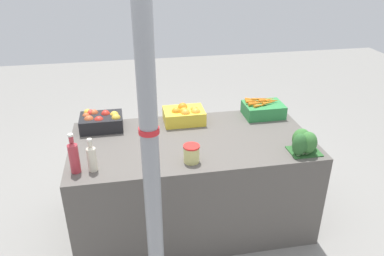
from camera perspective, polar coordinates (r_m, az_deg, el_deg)
ground_plane at (r=3.33m, az=0.00°, el=-13.71°), size 10.00×10.00×0.00m
market_table at (r=3.09m, az=0.00°, el=-8.17°), size 1.85×0.94×0.78m
support_pole at (r=1.97m, az=-6.41°, el=-3.36°), size 0.11×0.11×2.35m
apple_crate at (r=3.12m, az=-13.75°, el=1.10°), size 0.34×0.24×0.14m
orange_crate at (r=3.13m, az=-1.14°, el=2.06°), size 0.34×0.24×0.15m
carrot_crate at (r=3.32m, az=10.78°, el=2.87°), size 0.34×0.25×0.15m
broccoli_pile at (r=2.79m, az=16.70°, el=-2.05°), size 0.23×0.21×0.18m
juice_bottle_ruby at (r=2.56m, az=-17.56°, el=-4.12°), size 0.07×0.07×0.28m
juice_bottle_cloudy at (r=2.55m, az=-15.02°, el=-4.33°), size 0.06×0.06×0.24m
pickle_jar at (r=2.58m, az=-0.08°, el=-3.92°), size 0.11×0.11×0.13m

